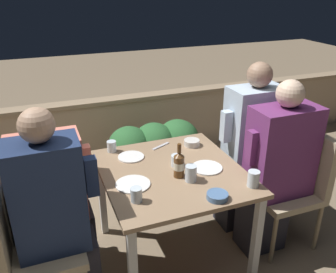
# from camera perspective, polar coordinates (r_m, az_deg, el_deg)

# --- Properties ---
(ground_plane) EXTENTS (16.00, 16.00, 0.00)m
(ground_plane) POSITION_cam_1_polar(r_m,az_deg,el_deg) (2.85, 0.57, -18.34)
(ground_plane) COLOR #847056
(parapet_wall) EXTENTS (9.00, 0.18, 0.73)m
(parapet_wall) POSITION_cam_1_polar(r_m,az_deg,el_deg) (4.06, -8.35, 1.33)
(parapet_wall) COLOR tan
(parapet_wall) RESTS_ON ground_plane
(dining_table) EXTENTS (0.93, 1.00, 0.73)m
(dining_table) POSITION_cam_1_polar(r_m,az_deg,el_deg) (2.46, 0.63, -7.23)
(dining_table) COLOR #937556
(dining_table) RESTS_ON ground_plane
(planter_hedge) EXTENTS (0.91, 0.47, 0.65)m
(planter_hedge) POSITION_cam_1_polar(r_m,az_deg,el_deg) (3.50, -2.13, -2.38)
(planter_hedge) COLOR brown
(planter_hedge) RESTS_ON ground_plane
(chair_left_near) EXTENTS (0.47, 0.46, 0.92)m
(chair_left_near) POSITION_cam_1_polar(r_m,az_deg,el_deg) (2.29, -22.28, -15.13)
(chair_left_near) COLOR tan
(chair_left_near) RESTS_ON ground_plane
(person_navy_jumper) EXTENTS (0.48, 0.26, 1.33)m
(person_navy_jumper) POSITION_cam_1_polar(r_m,az_deg,el_deg) (2.21, -17.43, -11.89)
(person_navy_jumper) COLOR #282833
(person_navy_jumper) RESTS_ON ground_plane
(chair_left_far) EXTENTS (0.47, 0.46, 0.92)m
(chair_left_far) POSITION_cam_1_polar(r_m,az_deg,el_deg) (2.53, -22.13, -11.02)
(chair_left_far) COLOR tan
(chair_left_far) RESTS_ON ground_plane
(person_coral_top) EXTENTS (0.51, 0.26, 1.23)m
(person_coral_top) POSITION_cam_1_polar(r_m,az_deg,el_deg) (2.48, -17.58, -9.05)
(person_coral_top) COLOR #282833
(person_coral_top) RESTS_ON ground_plane
(chair_right_near) EXTENTS (0.47, 0.46, 0.92)m
(chair_right_near) POSITION_cam_1_polar(r_m,az_deg,el_deg) (2.87, 19.90, -6.23)
(chair_right_near) COLOR tan
(chair_right_near) RESTS_ON ground_plane
(person_purple_stripe) EXTENTS (0.52, 0.26, 1.32)m
(person_purple_stripe) POSITION_cam_1_polar(r_m,az_deg,el_deg) (2.69, 16.89, -5.07)
(person_purple_stripe) COLOR #282833
(person_purple_stripe) RESTS_ON ground_plane
(chair_right_far) EXTENTS (0.47, 0.46, 0.92)m
(chair_right_far) POSITION_cam_1_polar(r_m,az_deg,el_deg) (3.07, 15.77, -3.57)
(chair_right_far) COLOR tan
(chair_right_far) RESTS_ON ground_plane
(person_blue_shirt) EXTENTS (0.50, 0.26, 1.37)m
(person_blue_shirt) POSITION_cam_1_polar(r_m,az_deg,el_deg) (2.89, 12.83, -1.78)
(person_blue_shirt) COLOR #282833
(person_blue_shirt) RESTS_ON ground_plane
(beer_bottle) EXTENTS (0.07, 0.07, 0.24)m
(beer_bottle) POSITION_cam_1_polar(r_m,az_deg,el_deg) (2.31, 1.78, -4.47)
(beer_bottle) COLOR brown
(beer_bottle) RESTS_ON dining_table
(plate_0) EXTENTS (0.22, 0.22, 0.01)m
(plate_0) POSITION_cam_1_polar(r_m,az_deg,el_deg) (2.27, -5.65, -7.62)
(plate_0) COLOR white
(plate_0) RESTS_ON dining_table
(plate_1) EXTENTS (0.21, 0.21, 0.01)m
(plate_1) POSITION_cam_1_polar(r_m,az_deg,el_deg) (2.45, 6.26, -4.99)
(plate_1) COLOR white
(plate_1) RESTS_ON dining_table
(plate_2) EXTENTS (0.19, 0.19, 0.01)m
(plate_2) POSITION_cam_1_polar(r_m,az_deg,el_deg) (2.60, -5.95, -3.27)
(plate_2) COLOR white
(plate_2) RESTS_ON dining_table
(bowl_0) EXTENTS (0.13, 0.13, 0.04)m
(bowl_0) POSITION_cam_1_polar(r_m,az_deg,el_deg) (2.14, 7.94, -9.36)
(bowl_0) COLOR #4C709E
(bowl_0) RESTS_ON dining_table
(bowl_1) EXTENTS (0.12, 0.12, 0.05)m
(bowl_1) POSITION_cam_1_polar(r_m,az_deg,el_deg) (2.76, 3.84, -0.93)
(bowl_1) COLOR beige
(bowl_1) RESTS_ON dining_table
(glass_cup_0) EXTENTS (0.07, 0.07, 0.11)m
(glass_cup_0) POSITION_cam_1_polar(r_m,az_deg,el_deg) (2.28, 3.69, -5.92)
(glass_cup_0) COLOR silver
(glass_cup_0) RESTS_ON dining_table
(glass_cup_1) EXTENTS (0.07, 0.07, 0.09)m
(glass_cup_1) POSITION_cam_1_polar(r_m,az_deg,el_deg) (2.09, -5.09, -9.29)
(glass_cup_1) COLOR silver
(glass_cup_1) RESTS_ON dining_table
(glass_cup_2) EXTENTS (0.07, 0.07, 0.08)m
(glass_cup_2) POSITION_cam_1_polar(r_m,az_deg,el_deg) (2.69, -9.03, -1.57)
(glass_cup_2) COLOR silver
(glass_cup_2) RESTS_ON dining_table
(glass_cup_3) EXTENTS (0.07, 0.07, 0.10)m
(glass_cup_3) POSITION_cam_1_polar(r_m,az_deg,el_deg) (2.28, 13.55, -6.61)
(glass_cup_3) COLOR silver
(glass_cup_3) RESTS_ON dining_table
(glass_cup_4) EXTENTS (0.08, 0.08, 0.08)m
(glass_cup_4) POSITION_cam_1_polar(r_m,az_deg,el_deg) (2.46, 1.42, -3.88)
(glass_cup_4) COLOR silver
(glass_cup_4) RESTS_ON dining_table
(fork_0) EXTENTS (0.16, 0.09, 0.01)m
(fork_0) POSITION_cam_1_polar(r_m,az_deg,el_deg) (2.74, -1.17, -1.55)
(fork_0) COLOR silver
(fork_0) RESTS_ON dining_table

